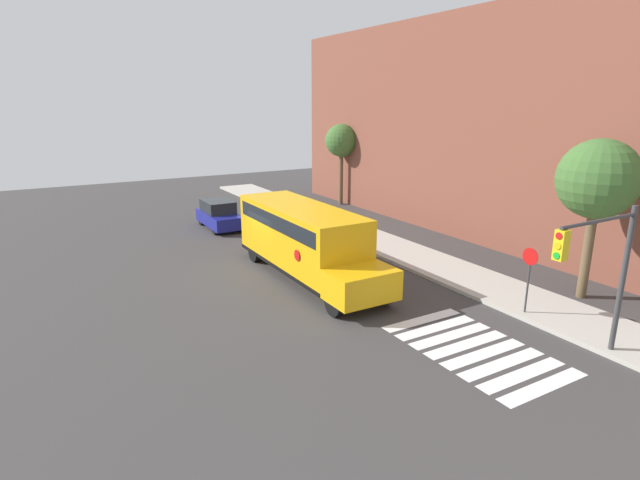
{
  "coord_description": "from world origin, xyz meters",
  "views": [
    {
      "loc": [
        20.28,
        -9.17,
        7.42
      ],
      "look_at": [
        2.46,
        1.12,
        1.69
      ],
      "focal_mm": 28.0,
      "sensor_mm": 36.0,
      "label": 1
    }
  ],
  "objects_px": {
    "parked_car": "(219,215)",
    "traffic_light": "(602,263)",
    "tree_near_sidewalk": "(341,141)",
    "school_bus": "(304,237)",
    "tree_far_sidewalk": "(598,180)",
    "stop_sign": "(529,273)"
  },
  "relations": [
    {
      "from": "tree_near_sidewalk",
      "to": "tree_far_sidewalk",
      "type": "xyz_separation_m",
      "value": [
        20.24,
        -1.62,
        -0.01
      ]
    },
    {
      "from": "school_bus",
      "to": "tree_far_sidewalk",
      "type": "height_order",
      "value": "tree_far_sidewalk"
    },
    {
      "from": "traffic_light",
      "to": "tree_near_sidewalk",
      "type": "height_order",
      "value": "tree_near_sidewalk"
    },
    {
      "from": "tree_far_sidewalk",
      "to": "parked_car",
      "type": "bearing_deg",
      "value": -154.21
    },
    {
      "from": "stop_sign",
      "to": "tree_near_sidewalk",
      "type": "xyz_separation_m",
      "value": [
        -20.34,
        5.08,
        2.98
      ]
    },
    {
      "from": "school_bus",
      "to": "parked_car",
      "type": "bearing_deg",
      "value": -177.99
    },
    {
      "from": "stop_sign",
      "to": "tree_near_sidewalk",
      "type": "bearing_deg",
      "value": 165.96
    },
    {
      "from": "traffic_light",
      "to": "stop_sign",
      "type": "bearing_deg",
      "value": 158.78
    },
    {
      "from": "stop_sign",
      "to": "traffic_light",
      "type": "bearing_deg",
      "value": -21.22
    },
    {
      "from": "school_bus",
      "to": "stop_sign",
      "type": "height_order",
      "value": "school_bus"
    },
    {
      "from": "parked_car",
      "to": "tree_near_sidewalk",
      "type": "xyz_separation_m",
      "value": [
        -2.42,
        10.22,
        3.82
      ]
    },
    {
      "from": "parked_car",
      "to": "traffic_light",
      "type": "height_order",
      "value": "traffic_light"
    },
    {
      "from": "tree_far_sidewalk",
      "to": "traffic_light",
      "type": "bearing_deg",
      "value": -55.27
    },
    {
      "from": "school_bus",
      "to": "tree_near_sidewalk",
      "type": "bearing_deg",
      "value": 141.99
    },
    {
      "from": "tree_far_sidewalk",
      "to": "stop_sign",
      "type": "bearing_deg",
      "value": -88.4
    },
    {
      "from": "parked_car",
      "to": "traffic_light",
      "type": "bearing_deg",
      "value": 10.52
    },
    {
      "from": "school_bus",
      "to": "traffic_light",
      "type": "height_order",
      "value": "traffic_light"
    },
    {
      "from": "stop_sign",
      "to": "tree_far_sidewalk",
      "type": "bearing_deg",
      "value": 91.6
    },
    {
      "from": "stop_sign",
      "to": "tree_far_sidewalk",
      "type": "height_order",
      "value": "tree_far_sidewalk"
    },
    {
      "from": "school_bus",
      "to": "tree_near_sidewalk",
      "type": "height_order",
      "value": "tree_near_sidewalk"
    },
    {
      "from": "school_bus",
      "to": "tree_near_sidewalk",
      "type": "relative_size",
      "value": 1.6
    },
    {
      "from": "school_bus",
      "to": "stop_sign",
      "type": "relative_size",
      "value": 3.7
    }
  ]
}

